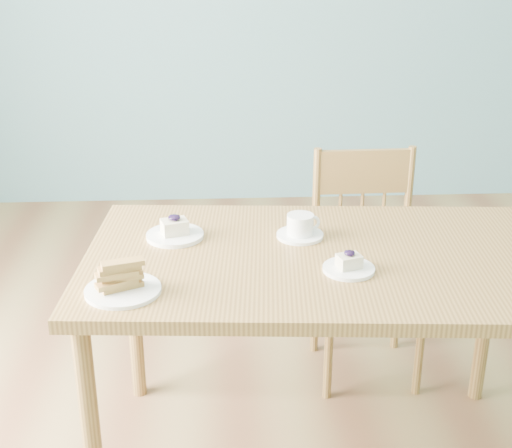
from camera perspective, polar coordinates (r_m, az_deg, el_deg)
The scene contains 7 objects.
room at distance 1.81m, azimuth 18.06°, elevation 14.60°, with size 5.01×5.01×2.71m.
dining_table at distance 2.06m, azimuth 5.04°, elevation -4.23°, with size 1.38×0.85×0.71m.
dining_chair at distance 2.64m, azimuth 8.83°, elevation -3.27°, with size 0.39×0.37×0.84m.
cheesecake_plate_near at distance 1.94m, azimuth 7.44°, elevation -3.32°, with size 0.14×0.14×0.06m.
cheesecake_plate_far at distance 2.14m, azimuth -6.51°, elevation -0.61°, with size 0.17×0.17×0.07m.
coffee_cup at distance 2.13m, azimuth 3.59°, elevation -0.28°, with size 0.14×0.14×0.07m.
biscotti_plate at distance 1.84m, azimuth -10.65°, elevation -4.57°, with size 0.19×0.19×0.09m.
Camera 1 is at (-0.63, -1.69, 1.57)m, focal length 50.00 mm.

